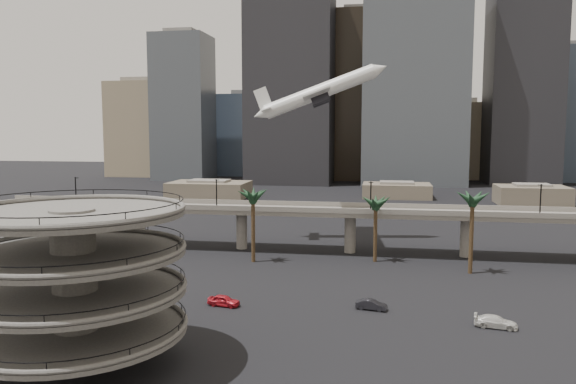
% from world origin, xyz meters
% --- Properties ---
extents(ground, '(700.00, 700.00, 0.00)m').
position_xyz_m(ground, '(0.00, 0.00, 0.00)').
color(ground, black).
rests_on(ground, ground).
extents(parking_ramp, '(22.20, 22.20, 17.35)m').
position_xyz_m(parking_ramp, '(-13.00, -4.00, 9.84)').
color(parking_ramp, '#524F4C').
rests_on(parking_ramp, ground).
extents(overpass, '(130.00, 9.30, 14.70)m').
position_xyz_m(overpass, '(0.00, 55.00, 7.34)').
color(overpass, slate).
rests_on(overpass, ground).
extents(palm_trees, '(42.40, 10.40, 14.00)m').
position_xyz_m(palm_trees, '(14.02, 44.65, 11.43)').
color(palm_trees, '#4C3920').
rests_on(palm_trees, ground).
extents(low_buildings, '(135.00, 27.50, 6.80)m').
position_xyz_m(low_buildings, '(6.89, 142.30, 2.86)').
color(low_buildings, brown).
rests_on(low_buildings, ground).
extents(skyline, '(269.00, 86.00, 109.94)m').
position_xyz_m(skyline, '(15.11, 217.09, 40.15)').
color(skyline, '#83775A').
rests_on(skyline, ground).
extents(airborne_jet, '(29.79, 27.01, 13.56)m').
position_xyz_m(airborne_jet, '(3.24, 67.38, 32.10)').
color(airborne_jet, silver).
rests_on(airborne_jet, ground).
extents(car_a, '(4.70, 2.49, 1.52)m').
position_xyz_m(car_a, '(-4.00, 17.83, 0.76)').
color(car_a, red).
rests_on(car_a, ground).
extents(car_b, '(4.37, 2.19, 1.37)m').
position_xyz_m(car_b, '(16.02, 19.61, 0.69)').
color(car_b, black).
rests_on(car_b, ground).
extents(car_c, '(5.35, 2.90, 1.47)m').
position_xyz_m(car_c, '(31.17, 15.23, 0.74)').
color(car_c, silver).
rests_on(car_c, ground).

